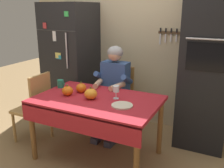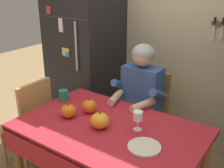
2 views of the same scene
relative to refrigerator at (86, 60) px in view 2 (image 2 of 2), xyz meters
The scene contains 12 objects.
back_wall_assembly 1.15m from the refrigerator, 21.31° to the left, with size 3.70×0.13×2.60m.
refrigerator is the anchor object (origin of this frame).
dining_table 1.32m from the refrigerator, 42.91° to the right, with size 1.40×0.90×0.74m.
chair_behind_person 0.95m from the refrigerator, ahead, with size 0.40×0.40×0.93m.
seated_person 0.93m from the refrigerator, 17.86° to the right, with size 0.47×0.55×1.25m.
chair_left_side 0.98m from the refrigerator, 86.85° to the right, with size 0.40×0.40×0.93m.
coffee_mug 0.80m from the refrigerator, 65.09° to the right, with size 0.11×0.08×0.10m.
wine_glass 1.38m from the refrigerator, 33.99° to the right, with size 0.07×0.07×0.15m.
pumpkin_large 1.28m from the refrigerator, 45.35° to the right, with size 0.14×0.14×0.14m.
pumpkin_medium 1.10m from the refrigerator, 57.38° to the right, with size 0.13×0.13×0.13m.
pumpkin_small 1.02m from the refrigerator, 48.46° to the right, with size 0.12×0.12×0.13m.
serving_tray 1.62m from the refrigerator, 36.15° to the right, with size 0.22×0.22×0.02m, color beige.
Camera 2 is at (1.07, -1.39, 1.82)m, focal length 44.40 mm.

